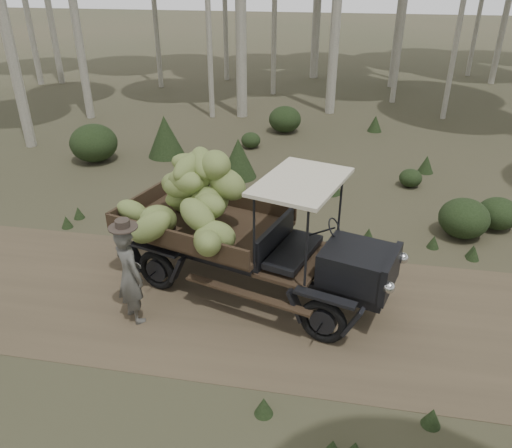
{
  "coord_description": "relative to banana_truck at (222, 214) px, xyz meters",
  "views": [
    {
      "loc": [
        1.69,
        -7.29,
        5.63
      ],
      "look_at": [
        0.25,
        0.58,
        1.41
      ],
      "focal_mm": 35.0,
      "sensor_mm": 36.0,
      "label": 1
    }
  ],
  "objects": [
    {
      "name": "ground",
      "position": [
        0.39,
        -0.63,
        -1.52
      ],
      "size": [
        120.0,
        120.0,
        0.0
      ],
      "primitive_type": "plane",
      "color": "#473D2B",
      "rests_on": "ground"
    },
    {
      "name": "banana_truck",
      "position": [
        0.0,
        0.0,
        0.0
      ],
      "size": [
        5.56,
        3.23,
        2.71
      ],
      "rotation": [
        0.0,
        0.0,
        -0.29
      ],
      "color": "black",
      "rests_on": "ground"
    },
    {
      "name": "undergrowth",
      "position": [
        0.75,
        -1.58,
        -0.99
      ],
      "size": [
        20.12,
        22.87,
        1.37
      ],
      "color": "#233319",
      "rests_on": "ground"
    },
    {
      "name": "dirt_track",
      "position": [
        0.39,
        -0.63,
        -1.52
      ],
      "size": [
        70.0,
        4.0,
        0.01
      ],
      "primitive_type": "cube",
      "color": "brown",
      "rests_on": "ground"
    },
    {
      "name": "farmer",
      "position": [
        -1.3,
        -1.34,
        -0.59
      ],
      "size": [
        0.78,
        0.75,
        1.96
      ],
      "rotation": [
        0.0,
        0.0,
        2.47
      ],
      "color": "#4F4D48",
      "rests_on": "ground"
    }
  ]
}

